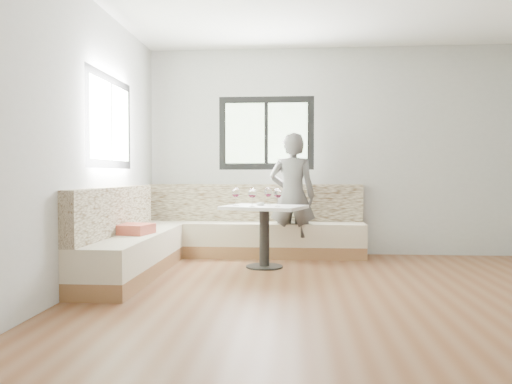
# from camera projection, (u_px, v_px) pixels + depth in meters

# --- Properties ---
(room) EXTENTS (5.01, 5.01, 2.81)m
(room) POSITION_uv_depth(u_px,v_px,m) (345.00, 137.00, 4.36)
(room) COLOR brown
(room) RESTS_ON ground
(banquette) EXTENTS (2.90, 2.80, 0.95)m
(banquette) POSITION_uv_depth(u_px,v_px,m) (206.00, 236.00, 6.06)
(banquette) COLOR brown
(banquette) RESTS_ON ground
(table) EXTENTS (1.04, 0.92, 0.72)m
(table) POSITION_uv_depth(u_px,v_px,m) (264.00, 221.00, 5.79)
(table) COLOR black
(table) RESTS_ON ground
(person) EXTENTS (0.62, 0.44, 1.62)m
(person) POSITION_uv_depth(u_px,v_px,m) (292.00, 196.00, 6.41)
(person) COLOR #524F4C
(person) RESTS_ON ground
(olive_ramekin) EXTENTS (0.09, 0.09, 0.03)m
(olive_ramekin) POSITION_uv_depth(u_px,v_px,m) (261.00, 204.00, 5.79)
(olive_ramekin) COLOR white
(olive_ramekin) RESTS_ON table
(wine_glass_a) EXTENTS (0.09, 0.09, 0.21)m
(wine_glass_a) POSITION_uv_depth(u_px,v_px,m) (236.00, 193.00, 5.76)
(wine_glass_a) COLOR white
(wine_glass_a) RESTS_ON table
(wine_glass_b) EXTENTS (0.09, 0.09, 0.21)m
(wine_glass_b) POSITION_uv_depth(u_px,v_px,m) (252.00, 194.00, 5.60)
(wine_glass_b) COLOR white
(wine_glass_b) RESTS_ON table
(wine_glass_c) EXTENTS (0.09, 0.09, 0.21)m
(wine_glass_c) POSITION_uv_depth(u_px,v_px,m) (278.00, 194.00, 5.61)
(wine_glass_c) COLOR white
(wine_glass_c) RESTS_ON table
(wine_glass_d) EXTENTS (0.09, 0.09, 0.21)m
(wine_glass_d) POSITION_uv_depth(u_px,v_px,m) (268.00, 193.00, 5.91)
(wine_glass_d) COLOR white
(wine_glass_d) RESTS_ON table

